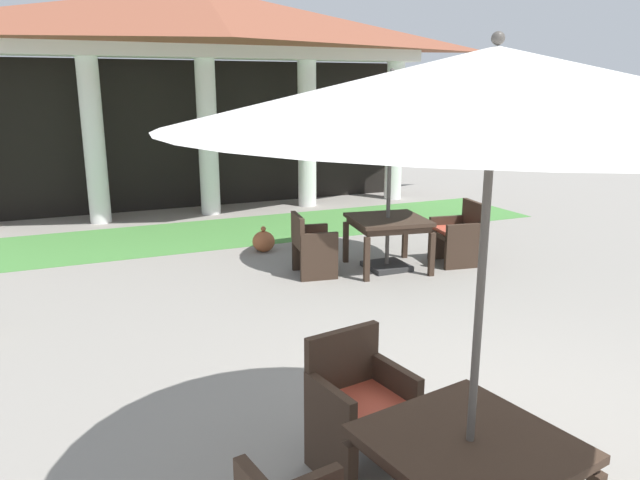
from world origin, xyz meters
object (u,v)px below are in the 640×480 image
(patio_chair_near_foreground_east, at_px, (458,235))
(patio_chair_mid_left_north, at_px, (359,409))
(patio_table_near_foreground, at_px, (388,225))
(patio_table_mid_left, at_px, (469,455))
(patio_umbrella_near_foreground, at_px, (392,92))
(patio_chair_near_foreground_west, at_px, (312,245))
(terracotta_urn, at_px, (264,241))
(patio_umbrella_mid_left, at_px, (494,92))

(patio_chair_near_foreground_east, relative_size, patio_chair_mid_left_north, 0.99)
(patio_table_near_foreground, relative_size, patio_table_mid_left, 1.02)
(patio_table_near_foreground, xyz_separation_m, patio_chair_near_foreground_east, (1.07, -0.16, -0.21))
(patio_umbrella_near_foreground, relative_size, patio_chair_near_foreground_east, 3.03)
(patio_umbrella_near_foreground, xyz_separation_m, patio_chair_mid_left_north, (-2.40, -3.86, -1.98))
(patio_table_near_foreground, xyz_separation_m, patio_chair_near_foreground_west, (-1.06, 0.16, -0.22))
(patio_umbrella_near_foreground, distance_m, terracotta_urn, 3.01)
(patio_chair_near_foreground_west, relative_size, patio_umbrella_mid_left, 0.28)
(patio_chair_mid_left_north, xyz_separation_m, terracotta_urn, (1.11, 5.40, -0.26))
(patio_umbrella_mid_left, height_order, terracotta_urn, patio_umbrella_mid_left)
(patio_table_mid_left, xyz_separation_m, terracotta_urn, (0.95, 6.33, -0.45))
(patio_chair_near_foreground_west, bearing_deg, patio_umbrella_near_foreground, 90.00)
(patio_umbrella_near_foreground, bearing_deg, patio_chair_near_foreground_east, -8.51)
(patio_umbrella_near_foreground, height_order, patio_table_mid_left, patio_umbrella_near_foreground)
(patio_table_mid_left, bearing_deg, patio_chair_near_foreground_east, 54.43)
(patio_chair_near_foreground_east, bearing_deg, patio_umbrella_mid_left, 152.94)
(patio_umbrella_near_foreground, xyz_separation_m, patio_chair_near_foreground_west, (-1.06, 0.16, -1.99))
(patio_umbrella_mid_left, distance_m, patio_chair_mid_left_north, 2.23)
(patio_table_near_foreground, relative_size, patio_chair_near_foreground_west, 1.34)
(patio_chair_near_foreground_west, bearing_deg, terracotta_urn, -161.86)
(patio_umbrella_near_foreground, height_order, patio_chair_near_foreground_west, patio_umbrella_near_foreground)
(patio_umbrella_near_foreground, distance_m, patio_chair_near_foreground_east, 2.26)
(patio_chair_near_foreground_west, distance_m, terracotta_urn, 1.42)
(patio_umbrella_mid_left, bearing_deg, patio_table_mid_left, -135.00)
(patio_chair_near_foreground_west, distance_m, patio_table_mid_left, 5.09)
(terracotta_urn, bearing_deg, patio_chair_near_foreground_west, -80.37)
(patio_umbrella_near_foreground, relative_size, patio_umbrella_mid_left, 0.91)
(patio_umbrella_near_foreground, height_order, terracotta_urn, patio_umbrella_near_foreground)
(terracotta_urn, bearing_deg, patio_table_mid_left, -98.54)
(patio_umbrella_mid_left, distance_m, terracotta_urn, 6.79)
(patio_umbrella_near_foreground, relative_size, patio_chair_mid_left_north, 2.98)
(patio_table_mid_left, bearing_deg, patio_table_near_foreground, 64.89)
(patio_chair_near_foreground_east, distance_m, patio_table_mid_left, 5.69)
(patio_table_near_foreground, xyz_separation_m, patio_chair_mid_left_north, (-2.40, -3.86, -0.21))
(patio_chair_mid_left_north, bearing_deg, patio_chair_near_foreground_east, -142.92)
(patio_umbrella_near_foreground, relative_size, patio_chair_near_foreground_west, 3.23)
(patio_umbrella_mid_left, relative_size, patio_chair_mid_left_north, 3.29)
(patio_table_near_foreground, bearing_deg, terracotta_urn, 130.09)
(patio_chair_near_foreground_east, height_order, patio_umbrella_mid_left, patio_umbrella_mid_left)
(patio_chair_near_foreground_east, distance_m, patio_chair_mid_left_north, 5.07)
(patio_table_near_foreground, height_order, patio_chair_near_foreground_east, patio_chair_near_foreground_east)
(patio_umbrella_near_foreground, xyz_separation_m, patio_chair_near_foreground_east, (1.07, -0.16, -1.98))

